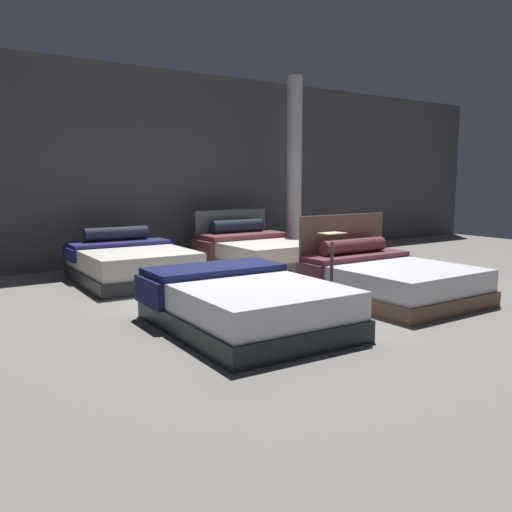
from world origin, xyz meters
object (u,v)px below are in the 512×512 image
(bed_3, at_px, (258,252))
(price_sign, at_px, (331,283))
(bed_0, at_px, (244,304))
(bed_2, at_px, (132,264))
(bed_1, at_px, (389,280))
(support_pillar, at_px, (294,168))

(bed_3, relative_size, price_sign, 2.23)
(bed_0, bearing_deg, bed_3, 55.37)
(bed_2, relative_size, price_sign, 2.20)
(bed_1, distance_m, price_sign, 1.11)
(bed_2, bearing_deg, bed_1, -50.70)
(price_sign, bearing_deg, bed_3, 69.47)
(bed_1, relative_size, price_sign, 2.08)
(bed_0, distance_m, bed_3, 3.88)
(bed_2, distance_m, price_sign, 3.33)
(bed_3, height_order, support_pillar, support_pillar)
(bed_3, xyz_separation_m, support_pillar, (1.40, 0.76, 1.48))
(support_pillar, bearing_deg, bed_0, -134.10)
(bed_2, xyz_separation_m, bed_3, (2.33, 0.04, 0.00))
(bed_2, height_order, support_pillar, support_pillar)
(bed_2, bearing_deg, bed_3, 3.67)
(bed_0, bearing_deg, bed_1, 3.65)
(bed_0, height_order, bed_2, bed_2)
(bed_0, relative_size, support_pillar, 0.63)
(bed_0, distance_m, bed_2, 3.06)
(bed_2, distance_m, bed_3, 2.33)
(bed_0, bearing_deg, price_sign, -0.90)
(bed_3, distance_m, price_sign, 3.38)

